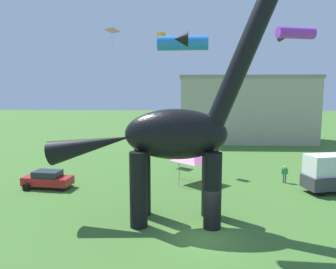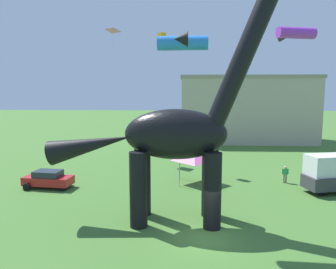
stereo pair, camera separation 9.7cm
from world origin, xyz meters
name	(u,v)px [view 2 (the right image)]	position (x,y,z in m)	size (l,w,h in m)	color
ground_plane	(202,238)	(0.00, 0.00, 0.00)	(240.00, 240.00, 0.00)	#42702D
dinosaur_sculpture	(175,134)	(-1.67, 2.52, 5.79)	(15.33, 3.25, 16.02)	black
parked_sedan_left	(48,179)	(-13.03, 9.43, 0.81)	(4.38, 2.28, 1.55)	red
person_watching_child	(285,173)	(8.36, 12.07, 0.97)	(0.60, 0.26, 1.60)	#6B6056
festival_canopy_tent	(194,156)	(-0.12, 11.71, 2.54)	(3.15, 3.15, 3.00)	#B2B2B7
kite_mid_center	(182,42)	(-1.20, 1.80, 11.43)	(3.12, 2.68, 0.91)	#287AE5
kite_mid_right	(294,34)	(7.56, 9.05, 13.02)	(3.22, 3.00, 0.91)	purple
kite_drifting	(162,37)	(-3.59, 19.14, 14.33)	(0.96, 0.96, 0.97)	orange
kite_high_left	(113,31)	(-10.09, 24.21, 15.97)	(2.22, 2.12, 2.24)	pink
background_building_block	(246,109)	(9.25, 37.84, 5.44)	(21.86, 10.28, 10.86)	#B7A893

